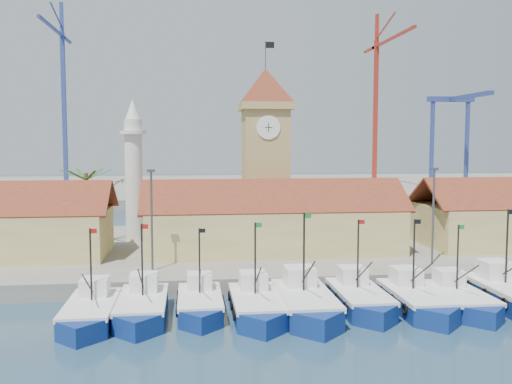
{
  "coord_description": "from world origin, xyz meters",
  "views": [
    {
      "loc": [
        -8.68,
        -38.61,
        12.89
      ],
      "look_at": [
        -2.01,
        18.0,
        7.9
      ],
      "focal_mm": 40.0,
      "sensor_mm": 36.0,
      "label": 1
    }
  ],
  "objects": [
    {
      "name": "ground",
      "position": [
        0.0,
        0.0,
        0.0
      ],
      "size": [
        400.0,
        400.0,
        0.0
      ],
      "primitive_type": "plane",
      "color": "navy",
      "rests_on": "ground"
    },
    {
      "name": "quay",
      "position": [
        0.0,
        24.0,
        0.75
      ],
      "size": [
        140.0,
        32.0,
        1.5
      ],
      "primitive_type": "cube",
      "color": "gray",
      "rests_on": "ground"
    },
    {
      "name": "terminal",
      "position": [
        0.0,
        110.0,
        1.0
      ],
      "size": [
        240.0,
        80.0,
        2.0
      ],
      "primitive_type": "cube",
      "color": "gray",
      "rests_on": "ground"
    },
    {
      "name": "boat_0",
      "position": [
        -15.77,
        1.96,
        0.74
      ],
      "size": [
        3.44,
        9.42,
        7.13
      ],
      "color": "navy",
      "rests_on": "ground"
    },
    {
      "name": "boat_1",
      "position": [
        -12.2,
        2.7,
        0.75
      ],
      "size": [
        3.52,
        9.63,
        7.29
      ],
      "color": "navy",
      "rests_on": "ground"
    },
    {
      "name": "boat_2",
      "position": [
        -7.96,
        3.33,
        0.7
      ],
      "size": [
        3.27,
        8.96,
        6.78
      ],
      "color": "navy",
      "rests_on": "ground"
    },
    {
      "name": "boat_3",
      "position": [
        -3.84,
        2.12,
        0.76
      ],
      "size": [
        3.54,
        9.71,
        7.34
      ],
      "color": "navy",
      "rests_on": "ground"
    },
    {
      "name": "boat_4",
      "position": [
        -0.15,
        1.97,
        0.83
      ],
      "size": [
        3.89,
        10.66,
        8.07
      ],
      "color": "navy",
      "rests_on": "ground"
    },
    {
      "name": "boat_5",
      "position": [
        4.32,
        3.0,
        0.76
      ],
      "size": [
        3.53,
        9.67,
        7.31
      ],
      "color": "navy",
      "rests_on": "ground"
    },
    {
      "name": "boat_6",
      "position": [
        8.48,
        2.09,
        0.77
      ],
      "size": [
        3.57,
        9.79,
        7.4
      ],
      "color": "navy",
      "rests_on": "ground"
    },
    {
      "name": "boat_7",
      "position": [
        11.97,
        2.01,
        0.71
      ],
      "size": [
        3.34,
        9.14,
        6.91
      ],
      "color": "navy",
      "rests_on": "ground"
    },
    {
      "name": "boat_8",
      "position": [
        16.34,
        2.44,
        0.83
      ],
      "size": [
        3.88,
        10.63,
        8.05
      ],
      "color": "navy",
      "rests_on": "ground"
    },
    {
      "name": "hall_center",
      "position": [
        0.0,
        20.0,
        3.99
      ],
      "size": [
        27.04,
        10.13,
        7.61
      ],
      "color": "#DCC878",
      "rests_on": "quay"
    },
    {
      "name": "clock_tower",
      "position": [
        0.0,
        26.0,
        11.96
      ],
      "size": [
        5.8,
        5.8,
        22.7
      ],
      "color": "tan",
      "rests_on": "quay"
    },
    {
      "name": "minaret",
      "position": [
        -15.0,
        28.0,
        9.73
      ],
      "size": [
        3.0,
        3.0,
        16.3
      ],
      "color": "silver",
      "rests_on": "quay"
    },
    {
      "name": "palm_tree",
      "position": [
        -20.0,
        26.0,
        6.25
      ],
      "size": [
        5.6,
        5.03,
        8.39
      ],
      "color": "brown",
      "rests_on": "quay"
    },
    {
      "name": "lamp_posts",
      "position": [
        0.5,
        12.0,
        6.48
      ],
      "size": [
        80.7,
        0.25,
        9.03
      ],
      "color": "#3F3F44",
      "rests_on": "quay"
    },
    {
      "name": "crane_blue_near",
      "position": [
        -39.2,
        106.71,
        26.86
      ],
      "size": [
        1.0,
        32.33,
        44.87
      ],
      "color": "navy",
      "rests_on": "terminal"
    },
    {
      "name": "crane_red_right",
      "position": [
        39.32,
        103.26,
        26.29
      ],
      "size": [
        1.0,
        35.23,
        43.39
      ],
      "color": "#A52719",
      "rests_on": "terminal"
    },
    {
      "name": "gantry",
      "position": [
        62.0,
        106.65,
        20.04
      ],
      "size": [
        13.0,
        22.0,
        23.2
      ],
      "color": "navy",
      "rests_on": "terminal"
    }
  ]
}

